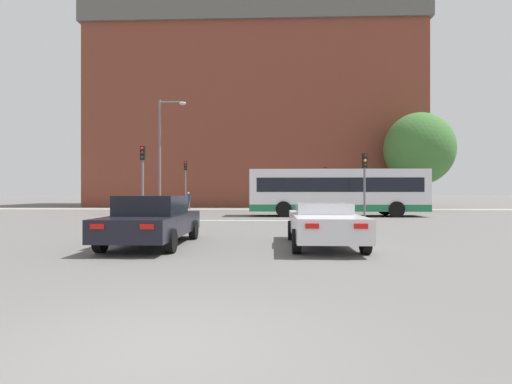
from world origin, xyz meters
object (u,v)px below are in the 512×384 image
(pedestrian_waiting, at_px, (188,199))
(traffic_light_far_left, at_px, (185,177))
(car_saloon_left, at_px, (153,220))
(bus_crossing_lead, at_px, (336,191))
(traffic_light_near_right, at_px, (365,175))
(traffic_light_near_left, at_px, (143,170))
(car_roadster_right, at_px, (324,223))
(traffic_light_far_right, at_px, (325,181))
(street_lamp_junction, at_px, (164,146))
(pedestrian_walking_east, at_px, (317,199))

(pedestrian_waiting, bearing_deg, traffic_light_far_left, -134.30)
(car_saloon_left, bearing_deg, bus_crossing_lead, 61.87)
(bus_crossing_lead, xyz_separation_m, traffic_light_near_right, (0.99, -3.60, 0.92))
(traffic_light_near_left, distance_m, traffic_light_far_left, 13.31)
(car_roadster_right, bearing_deg, car_saloon_left, -179.73)
(car_roadster_right, relative_size, bus_crossing_lead, 0.42)
(traffic_light_far_right, relative_size, street_lamp_junction, 0.47)
(car_roadster_right, bearing_deg, traffic_light_near_left, 129.88)
(bus_crossing_lead, height_order, pedestrian_waiting, bus_crossing_lead)
(traffic_light_far_right, height_order, pedestrian_waiting, traffic_light_far_right)
(traffic_light_far_right, xyz_separation_m, pedestrian_walking_east, (-0.69, 0.42, -1.64))
(bus_crossing_lead, distance_m, street_lamp_junction, 12.36)
(traffic_light_far_left, bearing_deg, bus_crossing_lead, -38.24)
(car_saloon_left, xyz_separation_m, car_roadster_right, (5.07, -0.01, -0.09))
(pedestrian_waiting, height_order, pedestrian_walking_east, pedestrian_walking_east)
(pedestrian_waiting, distance_m, pedestrian_walking_east, 11.67)
(traffic_light_far_right, xyz_separation_m, traffic_light_far_left, (-12.56, 0.22, 0.35))
(bus_crossing_lead, height_order, traffic_light_far_right, traffic_light_far_right)
(traffic_light_near_left, xyz_separation_m, traffic_light_near_right, (12.61, 0.23, -0.28))
(car_saloon_left, relative_size, traffic_light_near_left, 1.17)
(traffic_light_near_right, bearing_deg, pedestrian_waiting, 133.88)
(car_roadster_right, relative_size, traffic_light_near_right, 1.26)
(car_roadster_right, xyz_separation_m, pedestrian_walking_east, (2.59, 24.25, 0.27))
(bus_crossing_lead, bearing_deg, traffic_light_far_left, 51.76)
(pedestrian_waiting, bearing_deg, pedestrian_walking_east, -6.80)
(street_lamp_junction, bearing_deg, traffic_light_near_right, -21.73)
(pedestrian_walking_east, bearing_deg, traffic_light_far_right, -140.10)
(bus_crossing_lead, distance_m, traffic_light_far_right, 9.33)
(pedestrian_waiting, bearing_deg, car_saloon_left, -87.17)
(car_roadster_right, distance_m, pedestrian_waiting, 25.95)
(car_roadster_right, height_order, street_lamp_junction, street_lamp_junction)
(car_saloon_left, relative_size, pedestrian_walking_east, 3.07)
(traffic_light_near_left, height_order, pedestrian_walking_east, traffic_light_near_left)
(car_saloon_left, distance_m, traffic_light_near_left, 11.57)
(car_roadster_right, bearing_deg, pedestrian_walking_east, 84.23)
(traffic_light_far_left, bearing_deg, pedestrian_waiting, 52.24)
(traffic_light_near_right, relative_size, street_lamp_junction, 0.47)
(traffic_light_far_left, bearing_deg, traffic_light_near_right, -45.12)
(traffic_light_far_right, distance_m, pedestrian_waiting, 12.48)
(street_lamp_junction, bearing_deg, traffic_light_near_left, -87.64)
(car_saloon_left, relative_size, traffic_light_near_right, 1.31)
(traffic_light_near_right, xyz_separation_m, pedestrian_walking_east, (-1.15, 13.28, -1.61))
(traffic_light_far_right, height_order, street_lamp_junction, street_lamp_junction)
(car_roadster_right, relative_size, street_lamp_junction, 0.59)
(car_saloon_left, xyz_separation_m, street_lamp_junction, (-4.02, 16.08, 4.09))
(car_roadster_right, bearing_deg, traffic_light_far_right, 82.49)
(pedestrian_walking_east, bearing_deg, traffic_light_near_left, 120.97)
(traffic_light_near_right, bearing_deg, car_roadster_right, -108.85)
(traffic_light_near_left, distance_m, pedestrian_walking_east, 17.82)
(traffic_light_far_right, bearing_deg, pedestrian_waiting, 177.80)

